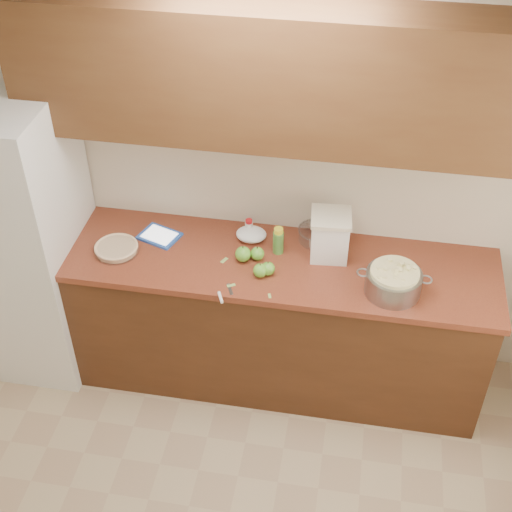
% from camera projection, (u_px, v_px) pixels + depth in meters
% --- Properties ---
extents(room_shell, '(3.60, 3.60, 3.60)m').
position_uv_depth(room_shell, '(197.00, 433.00, 2.63)').
color(room_shell, tan).
rests_on(room_shell, ground).
extents(counter_run, '(2.64, 0.68, 0.92)m').
position_uv_depth(counter_run, '(262.00, 318.00, 4.28)').
color(counter_run, '#492714').
rests_on(counter_run, ground).
extents(upper_cabinets, '(2.60, 0.34, 0.70)m').
position_uv_depth(upper_cabinets, '(269.00, 76.00, 3.45)').
color(upper_cabinets, '#553419').
rests_on(upper_cabinets, room_shell).
extents(fridge, '(0.70, 0.70, 1.80)m').
position_uv_depth(fridge, '(19.00, 239.00, 4.16)').
color(fridge, silver).
rests_on(fridge, ground).
extents(pie, '(0.26, 0.26, 0.04)m').
position_uv_depth(pie, '(116.00, 248.00, 4.03)').
color(pie, silver).
rests_on(pie, counter_run).
extents(colander, '(0.39, 0.30, 0.15)m').
position_uv_depth(colander, '(393.00, 282.00, 3.74)').
color(colander, gray).
rests_on(colander, counter_run).
extents(flour_canister, '(0.24, 0.24, 0.27)m').
position_uv_depth(flour_canister, '(330.00, 235.00, 3.93)').
color(flour_canister, white).
rests_on(flour_canister, counter_run).
extents(tablet, '(0.27, 0.23, 0.02)m').
position_uv_depth(tablet, '(159.00, 236.00, 4.14)').
color(tablet, blue).
rests_on(tablet, counter_run).
extents(paring_knife, '(0.09, 0.16, 0.02)m').
position_uv_depth(paring_knife, '(222.00, 296.00, 3.74)').
color(paring_knife, gray).
rests_on(paring_knife, counter_run).
extents(lemon_bottle, '(0.06, 0.06, 0.17)m').
position_uv_depth(lemon_bottle, '(278.00, 241.00, 3.99)').
color(lemon_bottle, '#4C8C38').
rests_on(lemon_bottle, counter_run).
extents(cinnamon_shaker, '(0.05, 0.05, 0.11)m').
position_uv_depth(cinnamon_shaker, '(249.00, 228.00, 4.12)').
color(cinnamon_shaker, beige).
rests_on(cinnamon_shaker, counter_run).
extents(vanilla_bottle, '(0.04, 0.04, 0.10)m').
position_uv_depth(vanilla_bottle, '(318.00, 253.00, 3.95)').
color(vanilla_bottle, black).
rests_on(vanilla_bottle, counter_run).
extents(mixing_bowl, '(0.21, 0.21, 0.08)m').
position_uv_depth(mixing_bowl, '(316.00, 234.00, 4.09)').
color(mixing_bowl, silver).
rests_on(mixing_bowl, counter_run).
extents(paper_towel, '(0.20, 0.17, 0.07)m').
position_uv_depth(paper_towel, '(251.00, 234.00, 4.10)').
color(paper_towel, white).
rests_on(paper_towel, counter_run).
extents(apple_left, '(0.09, 0.09, 0.10)m').
position_uv_depth(apple_left, '(243.00, 254.00, 3.95)').
color(apple_left, '#60AC30').
rests_on(apple_left, counter_run).
extents(apple_center, '(0.08, 0.08, 0.09)m').
position_uv_depth(apple_center, '(257.00, 254.00, 3.96)').
color(apple_center, '#60AC30').
rests_on(apple_center, counter_run).
extents(apple_front, '(0.08, 0.08, 0.09)m').
position_uv_depth(apple_front, '(260.00, 270.00, 3.85)').
color(apple_front, '#60AC30').
rests_on(apple_front, counter_run).
extents(apple_extra, '(0.08, 0.08, 0.09)m').
position_uv_depth(apple_extra, '(268.00, 269.00, 3.87)').
color(apple_extra, '#60AC30').
rests_on(apple_extra, counter_run).
extents(peel_a, '(0.05, 0.04, 0.00)m').
position_uv_depth(peel_a, '(231.00, 285.00, 3.82)').
color(peel_a, '#91B658').
rests_on(peel_a, counter_run).
extents(peel_b, '(0.04, 0.05, 0.00)m').
position_uv_depth(peel_b, '(224.00, 260.00, 3.98)').
color(peel_b, '#91B658').
rests_on(peel_b, counter_run).
extents(peel_c, '(0.02, 0.04, 0.00)m').
position_uv_depth(peel_c, '(270.00, 296.00, 3.75)').
color(peel_c, '#91B658').
rests_on(peel_c, counter_run).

